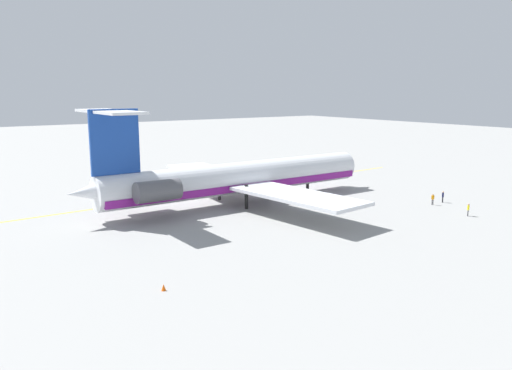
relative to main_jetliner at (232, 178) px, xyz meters
name	(u,v)px	position (x,y,z in m)	size (l,w,h in m)	color
ground	(196,192)	(0.16, -10.80, -3.83)	(359.21, 359.21, 0.00)	gray
main_jetliner	(232,178)	(0.00, 0.00, 0.00)	(48.12, 42.87, 14.05)	silver
ground_crew_near_nose	(443,195)	(-25.96, 16.69, -2.75)	(0.43, 0.27, 1.70)	black
ground_crew_near_tail	(433,198)	(-23.42, 16.82, -2.78)	(0.33, 0.30, 1.65)	black
ground_crew_portside	(468,208)	(-21.61, 23.59, -2.75)	(0.35, 0.30, 1.70)	black
safety_cone_nose	(164,287)	(21.81, 23.98, -3.56)	(0.40, 0.40, 0.55)	#EA590F
taxiway_centreline	(209,192)	(-1.35, -9.44, -3.83)	(88.03, 0.36, 0.01)	gold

